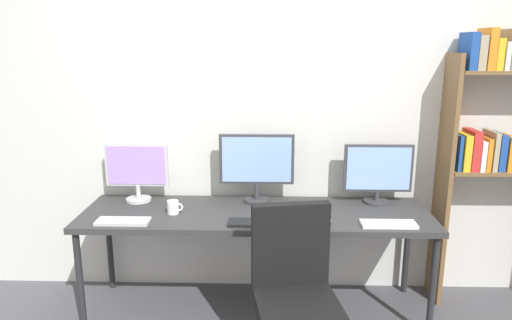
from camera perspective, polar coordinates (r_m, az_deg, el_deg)
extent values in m
cube|color=silver|center=(3.49, 0.17, 4.79)|extent=(4.76, 0.10, 2.60)
cube|color=#333333|center=(3.23, -0.03, -6.60)|extent=(2.36, 0.68, 0.04)
cylinder|color=#262628|center=(3.35, -20.47, -13.68)|extent=(0.04, 0.04, 0.70)
cylinder|color=#262628|center=(3.29, 20.53, -14.20)|extent=(0.04, 0.04, 0.70)
cylinder|color=#262628|center=(3.84, -17.25, -9.82)|extent=(0.04, 0.04, 0.70)
cylinder|color=#262628|center=(3.79, 17.73, -10.18)|extent=(0.04, 0.04, 0.70)
cube|color=brown|center=(3.62, 21.66, -2.45)|extent=(0.03, 0.28, 1.79)
cube|color=brown|center=(3.75, 27.53, -1.07)|extent=(0.76, 0.28, 0.02)
cube|color=#1E4799|center=(3.59, 22.88, 1.01)|extent=(0.02, 0.22, 0.24)
cube|color=gold|center=(3.59, 23.63, 1.01)|extent=(0.05, 0.22, 0.25)
cube|color=red|center=(3.61, 24.50, 1.18)|extent=(0.06, 0.22, 0.28)
cube|color=white|center=(3.64, 25.16, 0.68)|extent=(0.03, 0.22, 0.21)
cube|color=orange|center=(3.66, 25.73, 0.82)|extent=(0.03, 0.22, 0.23)
cube|color=tan|center=(3.67, 26.38, 1.11)|extent=(0.03, 0.22, 0.27)
cube|color=#1E4799|center=(3.70, 27.03, 1.00)|extent=(0.05, 0.22, 0.25)
cube|color=orange|center=(3.72, 27.90, 0.86)|extent=(0.05, 0.22, 0.24)
cube|color=#1E4799|center=(3.51, 24.22, 11.88)|extent=(0.05, 0.22, 0.25)
cube|color=tan|center=(3.54, 25.06, 11.64)|extent=(0.05, 0.22, 0.23)
cube|color=orange|center=(3.57, 26.03, 11.93)|extent=(0.05, 0.22, 0.27)
cube|color=gold|center=(3.60, 26.75, 11.34)|extent=(0.05, 0.22, 0.21)
cube|color=white|center=(3.61, 27.44, 11.09)|extent=(0.03, 0.22, 0.19)
cube|color=gray|center=(3.63, 28.13, 11.67)|extent=(0.05, 0.22, 0.27)
cube|color=black|center=(2.68, 4.95, -17.18)|extent=(0.51, 0.51, 0.08)
cube|color=black|center=(2.71, 4.18, -10.06)|extent=(0.45, 0.14, 0.48)
cylinder|color=silver|center=(3.55, -13.97, -4.64)|extent=(0.18, 0.18, 0.02)
cylinder|color=silver|center=(3.53, -14.03, -3.75)|extent=(0.03, 0.03, 0.10)
cube|color=silver|center=(3.48, -14.19, -0.56)|extent=(0.45, 0.03, 0.31)
cube|color=#B28CE5|center=(3.47, -14.27, -0.63)|extent=(0.41, 0.01, 0.28)
cylinder|color=#38383D|center=(3.42, 0.08, -4.90)|extent=(0.18, 0.18, 0.02)
cylinder|color=#38383D|center=(3.40, 0.08, -3.81)|extent=(0.03, 0.03, 0.12)
cube|color=#38383D|center=(3.34, 0.08, 0.10)|extent=(0.53, 0.03, 0.36)
cube|color=#8CB2F2|center=(3.32, 0.07, 0.03)|extent=(0.49, 0.01, 0.32)
cylinder|color=#38383D|center=(3.51, 14.30, -4.88)|extent=(0.18, 0.18, 0.02)
cylinder|color=#38383D|center=(3.49, 14.34, -4.21)|extent=(0.03, 0.03, 0.07)
cube|color=#38383D|center=(3.44, 14.52, -0.96)|extent=(0.48, 0.03, 0.34)
cube|color=#8CB2F2|center=(3.43, 14.58, -1.03)|extent=(0.44, 0.01, 0.31)
cube|color=silver|center=(3.15, -15.76, -7.14)|extent=(0.34, 0.13, 0.02)
cube|color=black|center=(3.01, -0.15, -7.58)|extent=(0.33, 0.13, 0.02)
cube|color=silver|center=(3.10, 15.71, -7.46)|extent=(0.34, 0.13, 0.02)
ellipsoid|color=silver|center=(3.07, 8.57, -7.17)|extent=(0.06, 0.10, 0.03)
cylinder|color=white|center=(3.23, -9.99, -5.63)|extent=(0.08, 0.08, 0.09)
torus|color=white|center=(3.22, -9.28, -5.64)|extent=(0.06, 0.01, 0.06)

